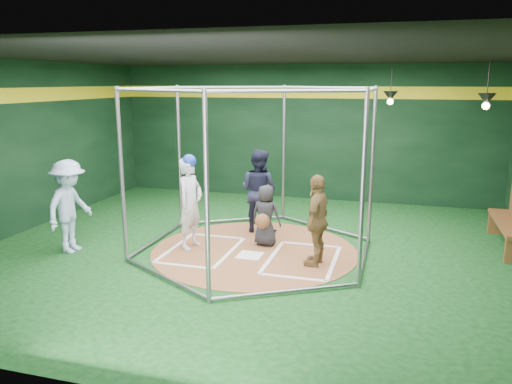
# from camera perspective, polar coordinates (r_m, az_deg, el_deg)

# --- Properties ---
(room_shell) EXTENTS (10.10, 9.10, 3.53)m
(room_shell) POSITION_cam_1_polar(r_m,az_deg,el_deg) (8.90, -0.17, 3.99)
(room_shell) COLOR #0C3610
(room_shell) RESTS_ON ground
(clay_disc) EXTENTS (3.80, 3.80, 0.01)m
(clay_disc) POSITION_cam_1_polar(r_m,az_deg,el_deg) (9.31, -0.17, -6.71)
(clay_disc) COLOR brown
(clay_disc) RESTS_ON ground
(home_plate) EXTENTS (0.43, 0.43, 0.01)m
(home_plate) POSITION_cam_1_polar(r_m,az_deg,el_deg) (9.04, -0.71, -7.24)
(home_plate) COLOR white
(home_plate) RESTS_ON clay_disc
(batter_box_left) EXTENTS (1.17, 1.77, 0.01)m
(batter_box_left) POSITION_cam_1_polar(r_m,az_deg,el_deg) (9.39, -6.22, -6.56)
(batter_box_left) COLOR white
(batter_box_left) RESTS_ON clay_disc
(batter_box_right) EXTENTS (1.17, 1.77, 0.01)m
(batter_box_right) POSITION_cam_1_polar(r_m,az_deg,el_deg) (8.87, 5.32, -7.69)
(batter_box_right) COLOR white
(batter_box_right) RESTS_ON clay_disc
(batting_cage) EXTENTS (4.05, 4.67, 3.00)m
(batting_cage) POSITION_cam_1_polar(r_m,az_deg,el_deg) (8.93, -0.18, 2.37)
(batting_cage) COLOR gray
(batting_cage) RESTS_ON ground
(pendant_lamp_near) EXTENTS (0.34, 0.34, 0.90)m
(pendant_lamp_near) POSITION_cam_1_polar(r_m,az_deg,el_deg) (12.04, 15.12, 10.52)
(pendant_lamp_near) COLOR black
(pendant_lamp_near) RESTS_ON room_shell
(pendant_lamp_far) EXTENTS (0.34, 0.34, 0.90)m
(pendant_lamp_far) POSITION_cam_1_polar(r_m,az_deg,el_deg) (10.55, 24.84, 9.58)
(pendant_lamp_far) COLOR black
(pendant_lamp_far) RESTS_ON room_shell
(batter_figure) EXTENTS (0.52, 0.69, 1.77)m
(batter_figure) POSITION_cam_1_polar(r_m,az_deg,el_deg) (9.32, -7.52, -1.11)
(batter_figure) COLOR silver
(batter_figure) RESTS_ON clay_disc
(visitor_leopard) EXTENTS (0.50, 0.96, 1.56)m
(visitor_leopard) POSITION_cam_1_polar(r_m,az_deg,el_deg) (8.46, 7.01, -3.22)
(visitor_leopard) COLOR #AA8449
(visitor_leopard) RESTS_ON clay_disc
(catcher_figure) EXTENTS (0.61, 0.60, 1.17)m
(catcher_figure) POSITION_cam_1_polar(r_m,az_deg,el_deg) (9.44, 1.10, -2.72)
(catcher_figure) COLOR black
(catcher_figure) RESTS_ON clay_disc
(umpire) EXTENTS (1.01, 0.89, 1.72)m
(umpire) POSITION_cam_1_polar(r_m,az_deg,el_deg) (10.26, 0.32, 0.14)
(umpire) COLOR black
(umpire) RESTS_ON clay_disc
(bystander_blue) EXTENTS (0.66, 1.12, 1.71)m
(bystander_blue) POSITION_cam_1_polar(r_m,az_deg,el_deg) (9.67, -20.55, -1.55)
(bystander_blue) COLOR #A7BFDD
(bystander_blue) RESTS_ON ground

